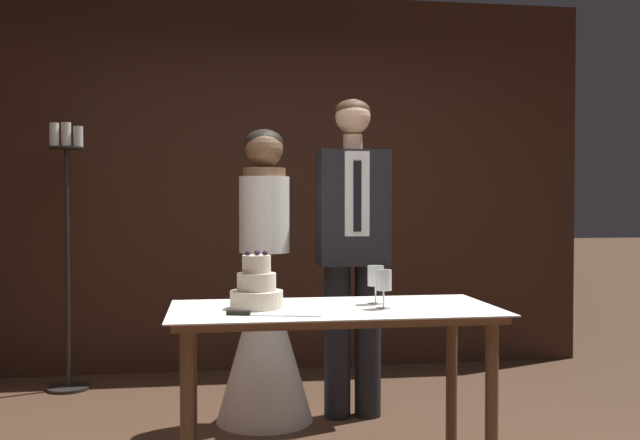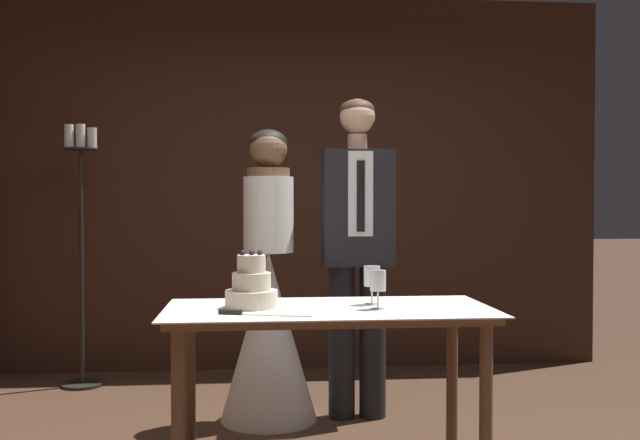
{
  "view_description": "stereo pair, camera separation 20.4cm",
  "coord_description": "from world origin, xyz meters",
  "px_view_note": "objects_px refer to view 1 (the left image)",
  "views": [
    {
      "loc": [
        -0.51,
        -2.92,
        1.22
      ],
      "look_at": [
        0.02,
        0.62,
        1.13
      ],
      "focal_mm": 40.0,
      "sensor_mm": 36.0,
      "label": 1
    },
    {
      "loc": [
        -0.31,
        -2.95,
        1.22
      ],
      "look_at": [
        0.02,
        0.62,
        1.13
      ],
      "focal_mm": 40.0,
      "sensor_mm": 36.0,
      "label": 2
    }
  ],
  "objects_px": {
    "tiered_cake": "(257,288)",
    "wine_glass_middle": "(384,282)",
    "groom": "(353,242)",
    "candle_stand": "(67,249)",
    "wine_glass_near": "(376,278)",
    "bride": "(265,313)",
    "cake_knife": "(255,314)",
    "cake_table": "(334,328)"
  },
  "relations": [
    {
      "from": "wine_glass_near",
      "to": "candle_stand",
      "type": "bearing_deg",
      "value": 136.05
    },
    {
      "from": "cake_table",
      "to": "candle_stand",
      "type": "relative_size",
      "value": 0.84
    },
    {
      "from": "tiered_cake",
      "to": "wine_glass_middle",
      "type": "xyz_separation_m",
      "value": [
        0.55,
        -0.1,
        0.03
      ]
    },
    {
      "from": "cake_knife",
      "to": "candle_stand",
      "type": "distance_m",
      "value": 2.19
    },
    {
      "from": "cake_knife",
      "to": "wine_glass_middle",
      "type": "height_order",
      "value": "wine_glass_middle"
    },
    {
      "from": "cake_table",
      "to": "bride",
      "type": "distance_m",
      "value": 0.88
    },
    {
      "from": "tiered_cake",
      "to": "wine_glass_middle",
      "type": "bearing_deg",
      "value": -10.07
    },
    {
      "from": "tiered_cake",
      "to": "candle_stand",
      "type": "relative_size",
      "value": 0.15
    },
    {
      "from": "cake_knife",
      "to": "groom",
      "type": "distance_m",
      "value": 1.21
    },
    {
      "from": "bride",
      "to": "groom",
      "type": "height_order",
      "value": "groom"
    },
    {
      "from": "wine_glass_middle",
      "to": "cake_knife",
      "type": "bearing_deg",
      "value": -169.03
    },
    {
      "from": "wine_glass_middle",
      "to": "groom",
      "type": "height_order",
      "value": "groom"
    },
    {
      "from": "wine_glass_middle",
      "to": "cake_table",
      "type": "bearing_deg",
      "value": 161.28
    },
    {
      "from": "cake_knife",
      "to": "bride",
      "type": "xyz_separation_m",
      "value": [
        0.11,
        1.02,
        -0.16
      ]
    },
    {
      "from": "tiered_cake",
      "to": "wine_glass_near",
      "type": "xyz_separation_m",
      "value": [
        0.55,
        0.05,
        0.03
      ]
    },
    {
      "from": "tiered_cake",
      "to": "groom",
      "type": "distance_m",
      "value": 1.02
    },
    {
      "from": "tiered_cake",
      "to": "bride",
      "type": "distance_m",
      "value": 0.85
    },
    {
      "from": "groom",
      "to": "tiered_cake",
      "type": "bearing_deg",
      "value": -126.2
    },
    {
      "from": "cake_knife",
      "to": "wine_glass_middle",
      "type": "distance_m",
      "value": 0.59
    },
    {
      "from": "wine_glass_middle",
      "to": "bride",
      "type": "height_order",
      "value": "bride"
    },
    {
      "from": "cake_knife",
      "to": "wine_glass_near",
      "type": "relative_size",
      "value": 2.18
    },
    {
      "from": "groom",
      "to": "candle_stand",
      "type": "xyz_separation_m",
      "value": [
        -1.73,
        0.86,
        -0.08
      ]
    },
    {
      "from": "cake_table",
      "to": "wine_glass_near",
      "type": "xyz_separation_m",
      "value": [
        0.21,
        0.07,
        0.21
      ]
    },
    {
      "from": "wine_glass_near",
      "to": "wine_glass_middle",
      "type": "distance_m",
      "value": 0.14
    },
    {
      "from": "bride",
      "to": "candle_stand",
      "type": "bearing_deg",
      "value": 145.05
    },
    {
      "from": "cake_knife",
      "to": "bride",
      "type": "bearing_deg",
      "value": 99.69
    },
    {
      "from": "cake_table",
      "to": "cake_knife",
      "type": "bearing_deg",
      "value": -153.31
    },
    {
      "from": "wine_glass_near",
      "to": "groom",
      "type": "height_order",
      "value": "groom"
    },
    {
      "from": "bride",
      "to": "candle_stand",
      "type": "relative_size",
      "value": 0.94
    },
    {
      "from": "tiered_cake",
      "to": "groom",
      "type": "relative_size",
      "value": 0.14
    },
    {
      "from": "tiered_cake",
      "to": "groom",
      "type": "height_order",
      "value": "groom"
    },
    {
      "from": "cake_knife",
      "to": "wine_glass_near",
      "type": "height_order",
      "value": "wine_glass_near"
    },
    {
      "from": "groom",
      "to": "candle_stand",
      "type": "bearing_deg",
      "value": 153.61
    },
    {
      "from": "cake_table",
      "to": "bride",
      "type": "relative_size",
      "value": 0.89
    },
    {
      "from": "cake_knife",
      "to": "wine_glass_middle",
      "type": "bearing_deg",
      "value": 26.92
    },
    {
      "from": "wine_glass_near",
      "to": "groom",
      "type": "distance_m",
      "value": 0.78
    },
    {
      "from": "groom",
      "to": "candle_stand",
      "type": "relative_size",
      "value": 1.04
    },
    {
      "from": "cake_table",
      "to": "wine_glass_middle",
      "type": "height_order",
      "value": "wine_glass_middle"
    },
    {
      "from": "candle_stand",
      "to": "wine_glass_near",
      "type": "bearing_deg",
      "value": -43.95
    },
    {
      "from": "candle_stand",
      "to": "cake_knife",
      "type": "bearing_deg",
      "value": -59.35
    },
    {
      "from": "tiered_cake",
      "to": "cake_table",
      "type": "bearing_deg",
      "value": -4.5
    },
    {
      "from": "tiered_cake",
      "to": "wine_glass_middle",
      "type": "height_order",
      "value": "tiered_cake"
    }
  ]
}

